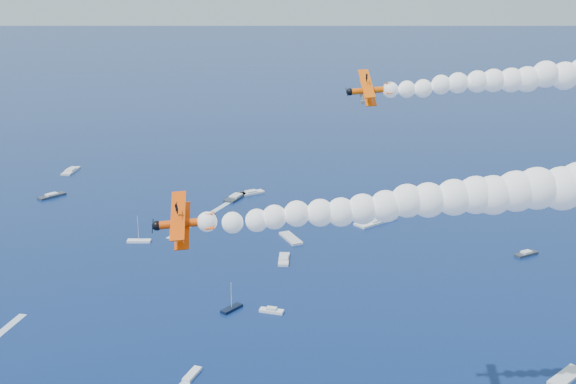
{
  "coord_description": "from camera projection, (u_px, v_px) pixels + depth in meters",
  "views": [
    {
      "loc": [
        7.7,
        -70.97,
        79.42
      ],
      "look_at": [
        -1.35,
        20.19,
        50.32
      ],
      "focal_mm": 44.35,
      "sensor_mm": 36.0,
      "label": 1
    }
  ],
  "objects": [
    {
      "name": "boat_wakes",
      "position": [
        117.0,
        313.0,
        170.42
      ],
      "size": [
        51.67,
        150.29,
        0.04
      ],
      "color": "white",
      "rests_on": "ground"
    },
    {
      "name": "smoke_trail_trail",
      "position": [
        430.0,
        201.0,
        84.07
      ],
      "size": [
        58.87,
        23.02,
        10.4
      ],
      "primitive_type": null,
      "rotation": [
        0.0,
        0.0,
        3.3
      ],
      "color": "white"
    },
    {
      "name": "smoke_trail_lead",
      "position": [
        564.0,
        75.0,
        105.77
      ],
      "size": [
        58.74,
        20.41,
        10.4
      ],
      "primitive_type": null,
      "rotation": [
        0.0,
        0.0,
        3.27
      ],
      "color": "white"
    },
    {
      "name": "biplane_lead",
      "position": [
        370.0,
        90.0,
        105.5
      ],
      "size": [
        7.85,
        9.59,
        7.67
      ],
      "primitive_type": null,
      "rotation": [
        -0.41,
        0.07,
        3.27
      ],
      "color": "#FF5A05"
    },
    {
      "name": "biplane_trail",
      "position": [
        184.0,
        223.0,
        83.11
      ],
      "size": [
        8.61,
        10.53,
        8.38
      ],
      "primitive_type": null,
      "rotation": [
        -0.43,
        0.07,
        3.3
      ],
      "color": "#F44805"
    },
    {
      "name": "spectator_boats",
      "position": [
        310.0,
        251.0,
        207.21
      ],
      "size": [
        227.22,
        188.98,
        0.7
      ],
      "color": "#2D323C",
      "rests_on": "ground"
    }
  ]
}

